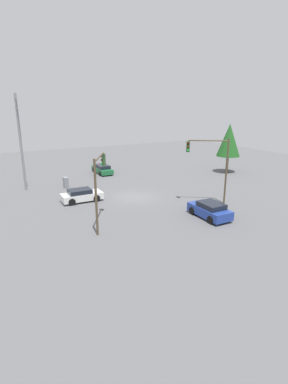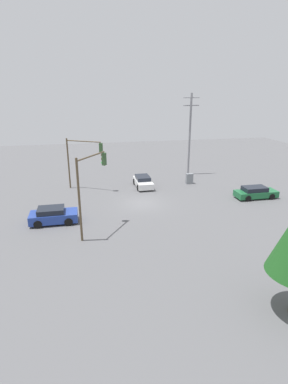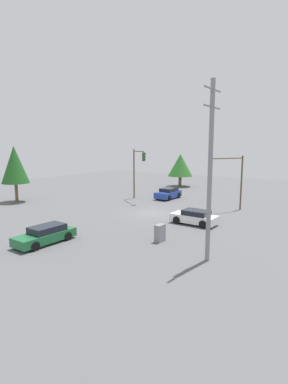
{
  "view_description": "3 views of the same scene",
  "coord_description": "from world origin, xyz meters",
  "px_view_note": "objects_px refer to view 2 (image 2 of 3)",
  "views": [
    {
      "loc": [
        28.19,
        -13.93,
        9.91
      ],
      "look_at": [
        1.81,
        0.17,
        1.01
      ],
      "focal_mm": 28.0,
      "sensor_mm": 36.0,
      "label": 1
    },
    {
      "loc": [
        5.79,
        28.88,
        11.2
      ],
      "look_at": [
        -0.16,
        0.36,
        1.36
      ],
      "focal_mm": 28.0,
      "sensor_mm": 36.0,
      "label": 2
    },
    {
      "loc": [
        -25.67,
        -17.43,
        7.2
      ],
      "look_at": [
        -0.18,
        0.87,
        2.26
      ],
      "focal_mm": 28.0,
      "sensor_mm": 36.0,
      "label": 3
    }
  ],
  "objects_px": {
    "sedan_green": "(256,192)",
    "sedan_white": "(143,182)",
    "electrical_cabinet": "(189,179)",
    "sedan_blue": "(53,215)",
    "traffic_signal_main": "(89,180)",
    "traffic_signal_cross": "(82,155)"
  },
  "relations": [
    {
      "from": "sedan_green",
      "to": "sedan_white",
      "type": "xyz_separation_m",
      "value": [
        11.3,
        -6.55,
        0.02
      ]
    },
    {
      "from": "sedan_white",
      "to": "electrical_cabinet",
      "type": "distance_m",
      "value": 6.05
    },
    {
      "from": "sedan_blue",
      "to": "electrical_cabinet",
      "type": "relative_size",
      "value": 3.18
    },
    {
      "from": "sedan_green",
      "to": "traffic_signal_main",
      "type": "relative_size",
      "value": 0.69
    },
    {
      "from": "sedan_blue",
      "to": "sedan_white",
      "type": "relative_size",
      "value": 0.98
    },
    {
      "from": "traffic_signal_main",
      "to": "traffic_signal_cross",
      "type": "distance_m",
      "value": 11.99
    },
    {
      "from": "sedan_white",
      "to": "traffic_signal_cross",
      "type": "distance_m",
      "value": 8.01
    },
    {
      "from": "sedan_green",
      "to": "electrical_cabinet",
      "type": "distance_m",
      "value": 8.49
    },
    {
      "from": "sedan_blue",
      "to": "sedan_white",
      "type": "xyz_separation_m",
      "value": [
        -9.97,
        -8.81,
        -0.05
      ]
    },
    {
      "from": "sedan_blue",
      "to": "traffic_signal_cross",
      "type": "bearing_deg",
      "value": 163.3
    },
    {
      "from": "sedan_green",
      "to": "traffic_signal_main",
      "type": "height_order",
      "value": "traffic_signal_main"
    },
    {
      "from": "traffic_signal_cross",
      "to": "traffic_signal_main",
      "type": "bearing_deg",
      "value": -58.0
    },
    {
      "from": "traffic_signal_main",
      "to": "electrical_cabinet",
      "type": "bearing_deg",
      "value": -12.87
    },
    {
      "from": "traffic_signal_cross",
      "to": "electrical_cabinet",
      "type": "distance_m",
      "value": 13.7
    },
    {
      "from": "sedan_white",
      "to": "electrical_cabinet",
      "type": "height_order",
      "value": "sedan_white"
    },
    {
      "from": "sedan_white",
      "to": "traffic_signal_main",
      "type": "xyz_separation_m",
      "value": [
        6.66,
        11.48,
        3.89
      ]
    },
    {
      "from": "traffic_signal_cross",
      "to": "sedan_green",
      "type": "bearing_deg",
      "value": 8.7
    },
    {
      "from": "sedan_white",
      "to": "traffic_signal_cross",
      "type": "height_order",
      "value": "traffic_signal_cross"
    },
    {
      "from": "sedan_white",
      "to": "traffic_signal_main",
      "type": "distance_m",
      "value": 13.84
    },
    {
      "from": "traffic_signal_main",
      "to": "electrical_cabinet",
      "type": "xyz_separation_m",
      "value": [
        -12.72,
        -11.61,
        -3.9
      ]
    },
    {
      "from": "electrical_cabinet",
      "to": "traffic_signal_cross",
      "type": "bearing_deg",
      "value": -1.55
    },
    {
      "from": "traffic_signal_main",
      "to": "sedan_green",
      "type": "bearing_deg",
      "value": -39.9
    }
  ]
}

